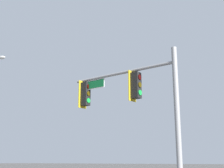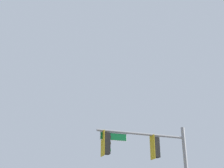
% 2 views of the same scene
% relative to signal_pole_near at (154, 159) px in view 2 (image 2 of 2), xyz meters
% --- Properties ---
extents(signal_pole_near, '(5.23, 0.95, 6.30)m').
position_rel_signal_pole_near_xyz_m(signal_pole_near, '(0.00, 0.00, 0.00)').
color(signal_pole_near, gray).
rests_on(signal_pole_near, ground_plane).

